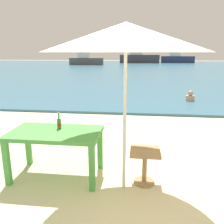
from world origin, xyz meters
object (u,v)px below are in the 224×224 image
boat_sailboat (139,58)px  boat_barge (177,59)px  beer_bottle_amber (59,123)px  patio_umbrella (126,37)px  side_table_wood (145,162)px  picnic_table_green (56,138)px  boat_ferry (86,60)px  swimmer_person (190,97)px

boat_sailboat → boat_barge: (7.17, 1.13, -0.16)m
beer_bottle_amber → patio_umbrella: size_ratio=0.12×
side_table_wood → picnic_table_green: bearing=177.7°
boat_ferry → boat_sailboat: bearing=44.8°
beer_bottle_amber → boat_ferry: size_ratio=0.05×
patio_umbrella → boat_sailboat: bearing=90.1°
beer_bottle_amber → boat_ferry: 34.21m
boat_barge → picnic_table_green: bearing=-100.8°
side_table_wood → swimmer_person: bearing=72.8°
patio_umbrella → swimmer_person: 7.01m
patio_umbrella → boat_barge: patio_umbrella is taller
picnic_table_green → boat_sailboat: (1.02, 41.81, 0.38)m
picnic_table_green → boat_ferry: (-7.27, 33.56, 0.11)m
boat_ferry → boat_barge: 18.08m
swimmer_person → picnic_table_green: bearing=-118.2°
side_table_wood → swimmer_person: size_ratio=1.32×
beer_bottle_amber → side_table_wood: size_ratio=0.49×
boat_ferry → picnic_table_green: bearing=-77.8°
swimmer_person → patio_umbrella: bearing=-109.1°
swimmer_person → boat_ferry: bearing=111.1°
patio_umbrella → boat_ferry: bearing=103.9°
boat_sailboat → boat_barge: 7.26m
boat_ferry → boat_sailboat: (8.29, 8.24, 0.27)m
swimmer_person → boat_sailboat: (-2.27, 35.67, 0.79)m
beer_bottle_amber → boat_barge: boat_barge is taller
boat_ferry → boat_barge: bearing=31.2°
boat_sailboat → boat_barge: bearing=8.9°
beer_bottle_amber → side_table_wood: (1.36, -0.20, -0.50)m
boat_ferry → swimmer_person: bearing=-68.9°
picnic_table_green → boat_ferry: size_ratio=0.27×
swimmer_person → boat_sailboat: boat_sailboat is taller
boat_ferry → beer_bottle_amber: bearing=-77.7°
picnic_table_green → swimmer_person: (3.30, 6.14, -0.41)m
picnic_table_green → patio_umbrella: bearing=-12.8°
picnic_table_green → boat_barge: boat_barge is taller
boat_sailboat → side_table_wood: bearing=-89.5°
boat_barge → side_table_wood: bearing=-99.0°
beer_bottle_amber → patio_umbrella: bearing=-20.0°
beer_bottle_amber → patio_umbrella: patio_umbrella is taller
swimmer_person → boat_sailboat: bearing=93.6°
side_table_wood → beer_bottle_amber: bearing=171.8°
picnic_table_green → boat_sailboat: boat_sailboat is taller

